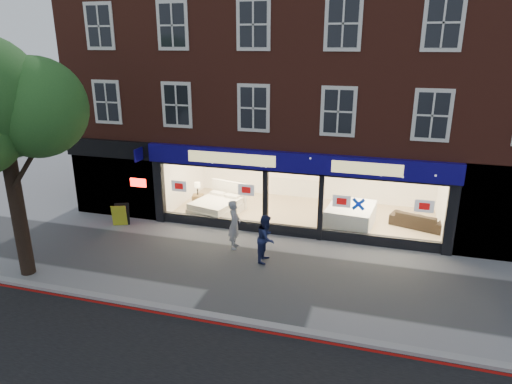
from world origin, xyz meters
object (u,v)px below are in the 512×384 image
at_px(display_bed, 217,205).
at_px(mattress_stack, 351,216).
at_px(a_board, 121,215).
at_px(pedestrian_grey, 234,224).
at_px(sofa, 418,220).
at_px(pedestrian_blue, 266,238).

height_order(display_bed, mattress_stack, display_bed).
bearing_deg(display_bed, a_board, -132.42).
distance_m(display_bed, pedestrian_grey, 3.39).
bearing_deg(sofa, display_bed, 23.58).
bearing_deg(pedestrian_blue, display_bed, 42.65).
relative_size(a_board, pedestrian_grey, 0.50).
distance_m(mattress_stack, a_board, 9.17).
relative_size(sofa, a_board, 2.28).
bearing_deg(display_bed, pedestrian_grey, -44.22).
bearing_deg(pedestrian_blue, mattress_stack, -32.70).
relative_size(display_bed, mattress_stack, 1.05).
bearing_deg(pedestrian_grey, pedestrian_blue, -122.20).
relative_size(display_bed, pedestrian_blue, 1.48).
distance_m(sofa, pedestrian_grey, 7.33).
height_order(sofa, a_board, a_board).
xyz_separation_m(mattress_stack, pedestrian_blue, (-2.46, -3.64, 0.30)).
relative_size(pedestrian_grey, pedestrian_blue, 1.08).
height_order(display_bed, a_board, display_bed).
height_order(display_bed, pedestrian_blue, pedestrian_blue).
xyz_separation_m(mattress_stack, sofa, (2.54, 0.67, -0.13)).
bearing_deg(pedestrian_grey, display_bed, 26.23).
bearing_deg(a_board, mattress_stack, -7.70).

